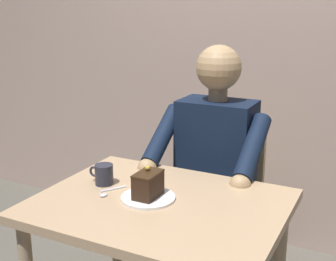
# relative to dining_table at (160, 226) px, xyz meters

# --- Properties ---
(cafe_rear_panel) EXTENTS (6.40, 0.12, 3.00)m
(cafe_rear_panel) POSITION_rel_dining_table_xyz_m (0.00, -1.30, 0.85)
(cafe_rear_panel) COLOR tan
(cafe_rear_panel) RESTS_ON ground
(dining_table) EXTENTS (0.92, 0.72, 0.75)m
(dining_table) POSITION_rel_dining_table_xyz_m (0.00, 0.00, 0.00)
(dining_table) COLOR tan
(dining_table) RESTS_ON ground
(chair) EXTENTS (0.42, 0.42, 0.90)m
(chair) POSITION_rel_dining_table_xyz_m (0.00, -0.69, -0.15)
(chair) COLOR tan
(chair) RESTS_ON ground
(seated_person) EXTENTS (0.53, 0.58, 1.29)m
(seated_person) POSITION_rel_dining_table_xyz_m (0.00, -0.52, 0.03)
(seated_person) COLOR #101C31
(seated_person) RESTS_ON ground
(dessert_plate) EXTENTS (0.21, 0.21, 0.01)m
(dessert_plate) POSITION_rel_dining_table_xyz_m (0.05, -0.00, 0.11)
(dessert_plate) COLOR white
(dessert_plate) RESTS_ON dining_table
(cake_slice) EXTENTS (0.08, 0.12, 0.12)m
(cake_slice) POSITION_rel_dining_table_xyz_m (0.05, -0.00, 0.16)
(cake_slice) COLOR #301E13
(cake_slice) RESTS_ON dessert_plate
(coffee_cup) EXTENTS (0.11, 0.08, 0.08)m
(coffee_cup) POSITION_rel_dining_table_xyz_m (0.28, -0.05, 0.15)
(coffee_cup) COLOR #262734
(coffee_cup) RESTS_ON dining_table
(dessert_spoon) EXTENTS (0.07, 0.14, 0.01)m
(dessert_spoon) POSITION_rel_dining_table_xyz_m (0.22, 0.02, 0.11)
(dessert_spoon) COLOR silver
(dessert_spoon) RESTS_ON dining_table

